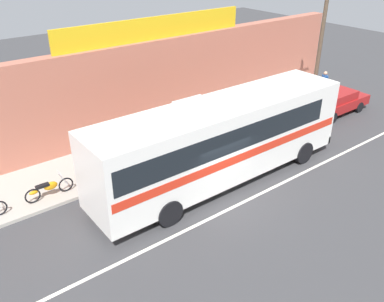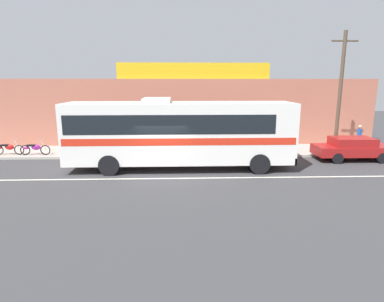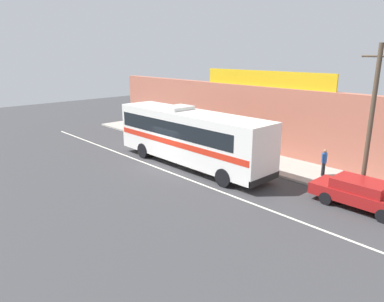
{
  "view_description": "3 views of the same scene",
  "coord_description": "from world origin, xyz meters",
  "views": [
    {
      "loc": [
        -9.23,
        -10.09,
        9.42
      ],
      "look_at": [
        0.26,
        2.25,
        1.11
      ],
      "focal_mm": 37.9,
      "sensor_mm": 36.0,
      "label": 1
    },
    {
      "loc": [
        0.96,
        -15.79,
        4.59
      ],
      "look_at": [
        1.55,
        0.78,
        1.01
      ],
      "focal_mm": 30.08,
      "sensor_mm": 36.0,
      "label": 2
    },
    {
      "loc": [
        17.05,
        -13.76,
        7.12
      ],
      "look_at": [
        1.54,
        0.65,
        1.19
      ],
      "focal_mm": 32.87,
      "sensor_mm": 36.0,
      "label": 3
    }
  ],
  "objects": [
    {
      "name": "pedestrian_far_left",
      "position": [
        7.95,
        5.24,
        1.06
      ],
      "size": [
        0.3,
        0.48,
        1.6
      ],
      "color": "black",
      "rests_on": "sidewalk_slab"
    },
    {
      "name": "road_center_stripe",
      "position": [
        0.0,
        -0.8,
        0.0
      ],
      "size": [
        30.0,
        0.14,
        0.01
      ],
      "primitive_type": "cube",
      "color": "silver",
      "rests_on": "ground_plane"
    },
    {
      "name": "motorcycle_purple",
      "position": [
        -9.75,
        4.12,
        0.57
      ],
      "size": [
        1.88,
        0.56,
        0.94
      ],
      "color": "black",
      "rests_on": "sidewalk_slab"
    },
    {
      "name": "storefront_billboard",
      "position": [
        1.9,
        7.35,
        5.35
      ],
      "size": [
        10.72,
        0.12,
        1.1
      ],
      "primitive_type": "cube",
      "color": "gold",
      "rests_on": "storefront_facade"
    },
    {
      "name": "intercity_bus",
      "position": [
        0.84,
        1.05,
        2.07
      ],
      "size": [
        11.84,
        2.69,
        3.78
      ],
      "color": "white",
      "rests_on": "ground_plane"
    },
    {
      "name": "ground_plane",
      "position": [
        0.0,
        0.0,
        0.0
      ],
      "size": [
        70.0,
        70.0,
        0.0
      ],
      "primitive_type": "plane",
      "color": "#3A3A3D"
    },
    {
      "name": "pedestrian_far_right",
      "position": [
        0.16,
        5.42,
        1.13
      ],
      "size": [
        0.3,
        0.48,
        1.7
      ],
      "color": "navy",
      "rests_on": "sidewalk_slab"
    },
    {
      "name": "motorcycle_green",
      "position": [
        -8.09,
        4.02,
        0.57
      ],
      "size": [
        1.85,
        0.56,
        0.94
      ],
      "color": "black",
      "rests_on": "sidewalk_slab"
    },
    {
      "name": "motorcycle_red",
      "position": [
        -5.53,
        4.06,
        0.57
      ],
      "size": [
        1.97,
        0.56,
        0.94
      ],
      "color": "black",
      "rests_on": "sidewalk_slab"
    },
    {
      "name": "sidewalk_slab",
      "position": [
        0.0,
        5.2,
        0.07
      ],
      "size": [
        30.0,
        3.6,
        0.14
      ],
      "primitive_type": "cube",
      "color": "#A8A399",
      "rests_on": "ground_plane"
    },
    {
      "name": "storefront_facade",
      "position": [
        0.0,
        7.35,
        2.4
      ],
      "size": [
        30.0,
        0.7,
        4.8
      ],
      "primitive_type": "cube",
      "color": "#B26651",
      "rests_on": "ground_plane"
    },
    {
      "name": "utility_pole",
      "position": [
        10.73,
        3.84,
        3.99
      ],
      "size": [
        1.6,
        0.22,
        7.43
      ],
      "color": "brown",
      "rests_on": "sidewalk_slab"
    },
    {
      "name": "parked_car",
      "position": [
        11.19,
        2.57,
        0.74
      ],
      "size": [
        4.52,
        1.86,
        1.37
      ],
      "color": "maroon",
      "rests_on": "ground_plane"
    }
  ]
}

